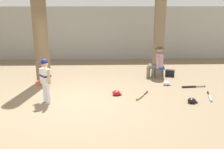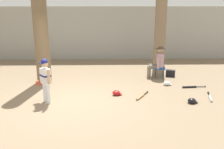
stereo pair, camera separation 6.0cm
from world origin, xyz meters
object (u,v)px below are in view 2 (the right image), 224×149
object	(u,v)px
bat_wood_tan	(141,96)
batting_helmet_red	(116,93)
folding_stool	(160,68)
bat_aluminum_silver	(210,98)
tree_near_player	(41,27)
tree_behind_spectator	(160,27)
batting_helmet_white	(167,83)
batting_helmet_black	(192,101)
handbag_beside_stool	(170,73)
young_ballplayer	(45,78)
bat_black_composite	(191,87)
seated_spectator	(157,61)

from	to	relation	value
bat_wood_tan	batting_helmet_red	distance (m)	0.78
folding_stool	bat_aluminum_silver	xyz separation A→B (m)	(1.10, -2.30, -0.33)
tree_near_player	tree_behind_spectator	distance (m)	5.04
bat_aluminum_silver	batting_helmet_white	distance (m)	1.67
bat_wood_tan	batting_helmet_black	xyz separation A→B (m)	(1.42, -0.49, 0.04)
handbag_beside_stool	batting_helmet_black	world-z (taller)	handbag_beside_stool
young_ballplayer	folding_stool	bearing A→B (deg)	32.83
batting_helmet_black	tree_near_player	bearing A→B (deg)	155.90
handbag_beside_stool	bat_black_composite	world-z (taller)	handbag_beside_stool
bat_black_composite	tree_behind_spectator	bearing A→B (deg)	101.38
bat_wood_tan	bat_aluminum_silver	bearing A→B (deg)	-4.22
tree_behind_spectator	bat_black_composite	distance (m)	3.37
batting_helmet_white	bat_wood_tan	bearing A→B (deg)	-132.53
batting_helmet_white	batting_helmet_red	distance (m)	2.05
handbag_beside_stool	folding_stool	bearing A→B (deg)	-168.03
batting_helmet_black	batting_helmet_red	distance (m)	2.28
tree_behind_spectator	handbag_beside_stool	world-z (taller)	tree_behind_spectator
tree_near_player	seated_spectator	world-z (taller)	tree_near_player
handbag_beside_stool	batting_helmet_red	xyz separation A→B (m)	(-2.21, -2.02, -0.06)
batting_helmet_black	batting_helmet_red	xyz separation A→B (m)	(-2.17, 0.71, 0.00)
tree_behind_spectator	bat_wood_tan	bearing A→B (deg)	-108.94
tree_behind_spectator	folding_stool	distance (m)	2.11
handbag_beside_stool	bat_wood_tan	size ratio (longest dim) A/B	0.48
tree_near_player	seated_spectator	distance (m)	4.47
young_ballplayer	bat_wood_tan	bearing A→B (deg)	6.32
tree_near_player	batting_helmet_red	size ratio (longest dim) A/B	16.13
bat_black_composite	bat_aluminum_silver	distance (m)	1.05
seated_spectator	batting_helmet_red	bearing A→B (deg)	-130.37
batting_helmet_white	bat_aluminum_silver	bearing A→B (deg)	-52.28
bat_aluminum_silver	tree_near_player	bearing A→B (deg)	161.71
bat_black_composite	seated_spectator	bearing A→B (deg)	126.20
bat_aluminum_silver	seated_spectator	bearing A→B (deg)	117.35
seated_spectator	batting_helmet_red	world-z (taller)	seated_spectator
bat_black_composite	batting_helmet_black	xyz separation A→B (m)	(-0.42, -1.35, 0.04)
handbag_beside_stool	bat_black_composite	bearing A→B (deg)	-74.49
tree_near_player	folding_stool	world-z (taller)	tree_near_player
bat_black_composite	tree_near_player	bearing A→B (deg)	171.56
bat_wood_tan	tree_behind_spectator	bearing A→B (deg)	71.06
tree_near_player	bat_black_composite	distance (m)	5.58
tree_near_player	batting_helmet_black	size ratio (longest dim) A/B	16.55
bat_aluminum_silver	folding_stool	bearing A→B (deg)	115.50
bat_black_composite	batting_helmet_white	distance (m)	0.82
tree_near_player	tree_behind_spectator	bearing A→B (deg)	24.17
batting_helmet_black	batting_helmet_white	bearing A→B (deg)	101.85
bat_wood_tan	bat_black_composite	distance (m)	2.03
tree_behind_spectator	bat_aluminum_silver	bearing A→B (deg)	-77.96
young_ballplayer	batting_helmet_red	distance (m)	2.24
seated_spectator	batting_helmet_white	distance (m)	1.16
tree_near_player	bat_black_composite	bearing A→B (deg)	-8.44
batting_helmet_black	folding_stool	bearing A→B (deg)	99.12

